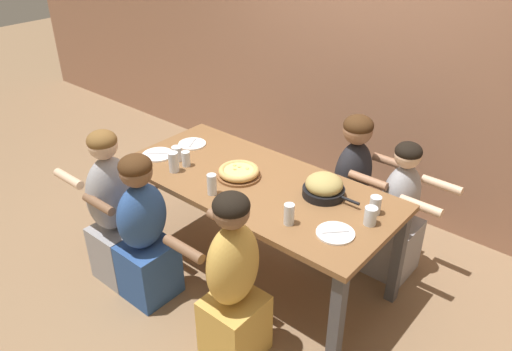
# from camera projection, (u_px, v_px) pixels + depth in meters

# --- Properties ---
(ground_plane) EXTENTS (18.00, 18.00, 0.00)m
(ground_plane) POSITION_uv_depth(u_px,v_px,m) (256.00, 270.00, 3.79)
(ground_plane) COLOR #896B4C
(ground_plane) RESTS_ON ground
(restaurant_back_panel) EXTENTS (10.00, 0.06, 3.20)m
(restaurant_back_panel) POSITION_uv_depth(u_px,v_px,m) (374.00, 22.00, 3.95)
(restaurant_back_panel) COLOR #9E7056
(restaurant_back_panel) RESTS_ON ground
(dining_table) EXTENTS (1.96, 0.89, 0.78)m
(dining_table) POSITION_uv_depth(u_px,v_px,m) (256.00, 193.00, 3.44)
(dining_table) COLOR brown
(dining_table) RESTS_ON ground
(pizza_board_main) EXTENTS (0.31, 0.31, 0.07)m
(pizza_board_main) POSITION_uv_depth(u_px,v_px,m) (239.00, 172.00, 3.44)
(pizza_board_main) COLOR brown
(pizza_board_main) RESTS_ON dining_table
(skillet_bowl) EXTENTS (0.40, 0.28, 0.15)m
(skillet_bowl) POSITION_uv_depth(u_px,v_px,m) (324.00, 187.00, 3.22)
(skillet_bowl) COLOR black
(skillet_bowl) RESTS_ON dining_table
(empty_plate_a) EXTENTS (0.23, 0.23, 0.02)m
(empty_plate_a) POSITION_uv_depth(u_px,v_px,m) (335.00, 233.00, 2.88)
(empty_plate_a) COLOR white
(empty_plate_a) RESTS_ON dining_table
(empty_plate_b) EXTENTS (0.23, 0.23, 0.02)m
(empty_plate_b) POSITION_uv_depth(u_px,v_px,m) (158.00, 155.00, 3.73)
(empty_plate_b) COLOR white
(empty_plate_b) RESTS_ON dining_table
(empty_plate_c) EXTENTS (0.22, 0.22, 0.02)m
(empty_plate_c) POSITION_uv_depth(u_px,v_px,m) (192.00, 144.00, 3.89)
(empty_plate_c) COLOR white
(empty_plate_c) RESTS_ON dining_table
(drinking_glass_a) EXTENTS (0.06, 0.06, 0.13)m
(drinking_glass_a) POSITION_uv_depth(u_px,v_px,m) (289.00, 215.00, 2.95)
(drinking_glass_a) COLOR silver
(drinking_glass_a) RESTS_ON dining_table
(drinking_glass_b) EXTENTS (0.07, 0.07, 0.12)m
(drinking_glass_b) POSITION_uv_depth(u_px,v_px,m) (375.00, 206.00, 3.04)
(drinking_glass_b) COLOR silver
(drinking_glass_b) RESTS_ON dining_table
(drinking_glass_c) EXTENTS (0.07, 0.07, 0.15)m
(drinking_glass_c) POSITION_uv_depth(u_px,v_px,m) (174.00, 163.00, 3.49)
(drinking_glass_c) COLOR silver
(drinking_glass_c) RESTS_ON dining_table
(drinking_glass_d) EXTENTS (0.06, 0.06, 0.14)m
(drinking_glass_d) POSITION_uv_depth(u_px,v_px,m) (212.00, 184.00, 3.23)
(drinking_glass_d) COLOR silver
(drinking_glass_d) RESTS_ON dining_table
(drinking_glass_e) EXTENTS (0.06, 0.06, 0.11)m
(drinking_glass_e) POSITION_uv_depth(u_px,v_px,m) (186.00, 160.00, 3.57)
(drinking_glass_e) COLOR silver
(drinking_glass_e) RESTS_ON dining_table
(drinking_glass_f) EXTENTS (0.08, 0.08, 0.11)m
(drinking_glass_f) POSITION_uv_depth(u_px,v_px,m) (370.00, 216.00, 2.94)
(drinking_glass_f) COLOR silver
(drinking_glass_f) RESTS_ON dining_table
(drinking_glass_g) EXTENTS (0.08, 0.08, 0.11)m
(drinking_glass_g) POSITION_uv_depth(u_px,v_px,m) (177.00, 154.00, 3.65)
(drinking_glass_g) COLOR silver
(drinking_glass_g) RESTS_ON dining_table
(diner_far_right) EXTENTS (0.51, 0.40, 1.07)m
(diner_far_right) POSITION_uv_depth(u_px,v_px,m) (398.00, 217.00, 3.56)
(diner_far_right) COLOR #99999E
(diner_far_right) RESTS_ON ground
(diner_far_midright) EXTENTS (0.51, 0.40, 1.16)m
(diner_far_midright) POSITION_uv_depth(u_px,v_px,m) (352.00, 191.00, 3.75)
(diner_far_midright) COLOR #232328
(diner_far_midright) RESTS_ON ground
(diner_near_midleft) EXTENTS (0.51, 0.40, 1.11)m
(diner_near_midleft) POSITION_uv_depth(u_px,v_px,m) (144.00, 234.00, 3.32)
(diner_near_midleft) COLOR #2D5193
(diner_near_midleft) RESTS_ON ground
(diner_near_left) EXTENTS (0.51, 0.40, 1.18)m
(diner_near_left) POSITION_uv_depth(u_px,v_px,m) (114.00, 213.00, 3.49)
(diner_near_left) COLOR #99999E
(diner_near_left) RESTS_ON ground
(diner_near_midright) EXTENTS (0.51, 0.40, 1.16)m
(diner_near_midright) POSITION_uv_depth(u_px,v_px,m) (233.00, 286.00, 2.86)
(diner_near_midright) COLOR gold
(diner_near_midright) RESTS_ON ground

